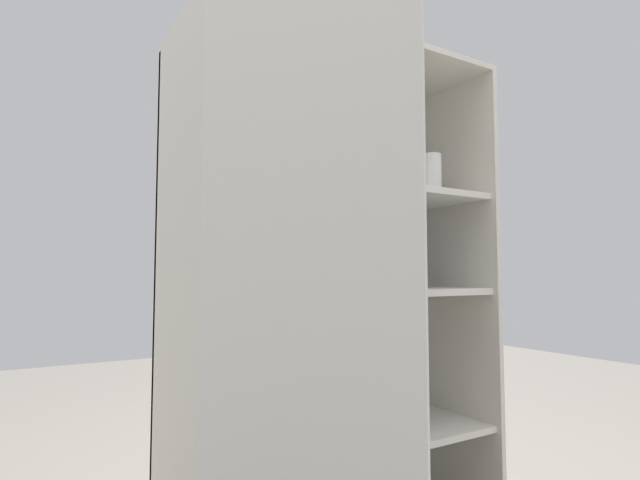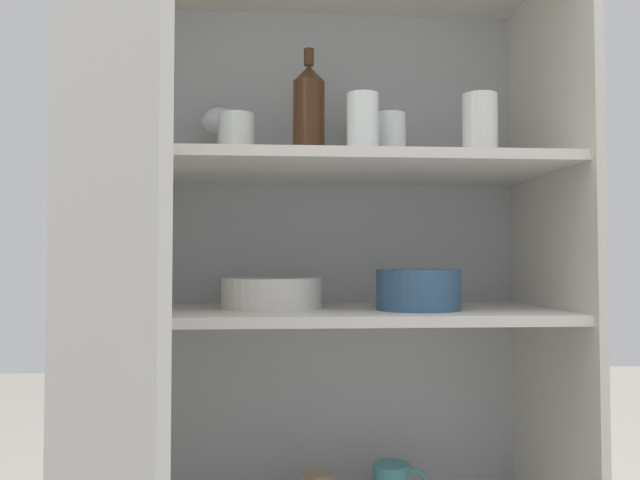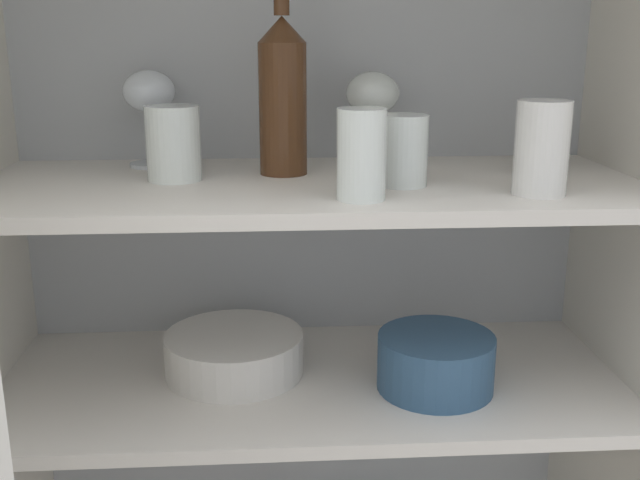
{
  "view_description": "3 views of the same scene",
  "coord_description": "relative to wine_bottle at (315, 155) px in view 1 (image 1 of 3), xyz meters",
  "views": [
    {
      "loc": [
        -0.82,
        -1.06,
        0.82
      ],
      "look_at": [
        -0.04,
        0.22,
        0.92
      ],
      "focal_mm": 28.0,
      "sensor_mm": 36.0,
      "label": 1
    },
    {
      "loc": [
        -0.11,
        -1.09,
        0.87
      ],
      "look_at": [
        -0.02,
        0.21,
        0.91
      ],
      "focal_mm": 35.0,
      "sensor_mm": 36.0,
      "label": 2
    },
    {
      "loc": [
        -0.05,
        -0.83,
        1.27
      ],
      "look_at": [
        0.01,
        0.19,
        0.99
      ],
      "focal_mm": 42.0,
      "sensor_mm": 36.0,
      "label": 3
    }
  ],
  "objects": [
    {
      "name": "cupboard_side_left",
      "position": [
        -0.43,
        -0.06,
        -0.45
      ],
      "size": [
        0.02,
        0.43,
        1.47
      ],
      "primitive_type": "cube",
      "color": "silver",
      "rests_on": "ground_plane"
    },
    {
      "name": "cupboard_back_panel",
      "position": [
        0.04,
        0.15,
        -0.45
      ],
      "size": [
        0.96,
        0.02,
        1.47
      ],
      "primitive_type": "cube",
      "color": "#B2B7BC",
      "rests_on": "ground_plane"
    },
    {
      "name": "shelf_board_lower",
      "position": [
        0.04,
        -0.06,
        -0.85
      ],
      "size": [
        0.93,
        0.4,
        0.02
      ],
      "primitive_type": "cube",
      "color": "silver"
    },
    {
      "name": "wine_bottle",
      "position": [
        0.0,
        0.0,
        0.0
      ],
      "size": [
        0.07,
        0.07,
        0.26
      ],
      "color": "#4C2D19",
      "rests_on": "shelf_board_upper"
    },
    {
      "name": "shelf_board_upper",
      "position": [
        0.04,
        -0.06,
        -0.12
      ],
      "size": [
        0.93,
        0.4,
        0.02
      ],
      "primitive_type": "cube",
      "color": "silver"
    },
    {
      "name": "wine_glass_0",
      "position": [
        0.14,
        0.07,
        -0.01
      ],
      "size": [
        0.08,
        0.08,
        0.14
      ],
      "color": "white",
      "rests_on": "shelf_board_upper"
    },
    {
      "name": "coffee_mug_extra_1",
      "position": [
        0.18,
        -0.0,
        -0.8
      ],
      "size": [
        0.12,
        0.08,
        0.09
      ],
      "color": "teal",
      "rests_on": "shelf_board_lower"
    },
    {
      "name": "mixing_bowl_large",
      "position": [
        0.22,
        -0.1,
        -0.37
      ],
      "size": [
        0.17,
        0.17,
        0.08
      ],
      "color": "#33567A",
      "rests_on": "shelf_board_middle"
    },
    {
      "name": "tumbler_glass_3",
      "position": [
        0.09,
        -0.18,
        -0.06
      ],
      "size": [
        0.06,
        0.06,
        0.11
      ],
      "color": "white",
      "rests_on": "shelf_board_upper"
    },
    {
      "name": "coffee_mug_primary",
      "position": [
        -0.02,
        -0.16,
        -0.79
      ],
      "size": [
        0.12,
        0.08,
        0.09
      ],
      "color": "#BC3D33",
      "rests_on": "shelf_board_lower"
    },
    {
      "name": "serving_spoon",
      "position": [
        -0.19,
        0.02,
        -0.83
      ],
      "size": [
        0.17,
        0.08,
        0.01
      ],
      "color": "silver",
      "rests_on": "shelf_board_lower"
    },
    {
      "name": "tumbler_glass_4",
      "position": [
        0.37,
        -0.02,
        -0.07
      ],
      "size": [
        0.07,
        0.07,
        0.1
      ],
      "color": "silver",
      "rests_on": "shelf_board_upper"
    },
    {
      "name": "wine_glass_1",
      "position": [
        -0.2,
        0.08,
        -0.01
      ],
      "size": [
        0.08,
        0.08,
        0.15
      ],
      "color": "white",
      "rests_on": "shelf_board_upper"
    },
    {
      "name": "cupboard_top_panel",
      "position": [
        0.04,
        -0.06,
        0.29
      ],
      "size": [
        0.96,
        0.43,
        0.02
      ],
      "primitive_type": "cube",
      "color": "silver",
      "rests_on": "cupboard_side_left"
    },
    {
      "name": "tumbler_glass_0",
      "position": [
        0.32,
        -0.17,
        -0.05
      ],
      "size": [
        0.07,
        0.07,
        0.12
      ],
      "color": "white",
      "rests_on": "shelf_board_upper"
    },
    {
      "name": "tumbler_glass_1",
      "position": [
        0.16,
        -0.1,
        -0.07
      ],
      "size": [
        0.07,
        0.07,
        0.1
      ],
      "color": "white",
      "rests_on": "shelf_board_upper"
    },
    {
      "name": "cupboard_door",
      "position": [
        -0.31,
        -0.48,
        -0.45
      ],
      "size": [
        0.27,
        0.42,
        1.47
      ],
      "color": "silver",
      "rests_on": "ground_plane"
    },
    {
      "name": "shelf_board_middle",
      "position": [
        0.04,
        -0.06,
        -0.43
      ],
      "size": [
        0.93,
        0.4,
        0.02
      ],
      "primitive_type": "cube",
      "color": "silver"
    },
    {
      "name": "cupboard_side_right",
      "position": [
        0.51,
        -0.06,
        -0.45
      ],
      "size": [
        0.02,
        0.43,
        1.47
      ],
      "primitive_type": "cube",
      "color": "silver",
      "rests_on": "ground_plane"
    },
    {
      "name": "tumbler_glass_2",
      "position": [
        -0.15,
        -0.04,
        -0.06
      ],
      "size": [
        0.08,
        0.08,
        0.1
      ],
      "color": "white",
      "rests_on": "shelf_board_upper"
    },
    {
      "name": "storage_jar",
      "position": [
        0.02,
        0.01,
        -0.81
      ],
      "size": [
        0.08,
        0.08,
        0.07
      ],
      "color": "beige",
      "rests_on": "shelf_board_lower"
    },
    {
      "name": "plate_stack_white",
      "position": [
        -0.08,
        -0.03,
        -0.38
      ],
      "size": [
        0.21,
        0.21,
        0.06
      ],
      "color": "silver",
      "rests_on": "shelf_board_middle"
    }
  ]
}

